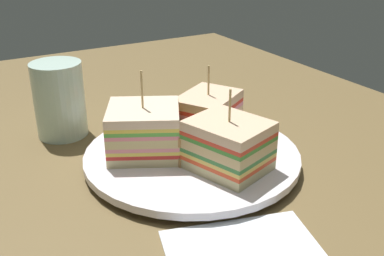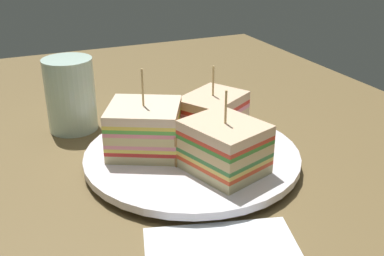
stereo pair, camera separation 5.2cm
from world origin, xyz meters
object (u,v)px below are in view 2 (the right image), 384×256
object	(u,v)px
drinking_glass	(71,100)
chip_pile	(183,145)
spoon	(164,111)
sandwich_wedge_0	(212,115)
sandwich_wedge_2	(224,147)
sandwich_wedge_1	(145,128)
plate	(192,156)

from	to	relation	value
drinking_glass	chip_pile	bearing A→B (deg)	31.68
chip_pile	spoon	bearing A→B (deg)	167.58
sandwich_wedge_0	drinking_glass	xyz separation A→B (cm)	(-12.26, -14.93, 0.04)
spoon	drinking_glass	distance (cm)	13.63
sandwich_wedge_2	chip_pile	world-z (taller)	sandwich_wedge_2
sandwich_wedge_0	sandwich_wedge_2	xyz separation A→B (cm)	(8.56, -2.79, 0.15)
sandwich_wedge_1	spoon	bearing A→B (deg)	88.99
plate	sandwich_wedge_0	size ratio (longest dim) A/B	2.52
drinking_glass	spoon	bearing A→B (deg)	90.90
chip_pile	drinking_glass	xyz separation A→B (cm)	(-15.59, -9.63, 1.50)
plate	chip_pile	bearing A→B (deg)	-91.68
sandwich_wedge_0	chip_pile	world-z (taller)	sandwich_wedge_0
plate	spoon	world-z (taller)	plate
sandwich_wedge_1	drinking_glass	bearing A→B (deg)	141.70
sandwich_wedge_0	plate	bearing A→B (deg)	7.93
sandwich_wedge_2	chip_pile	bearing A→B (deg)	7.35
sandwich_wedge_0	drinking_glass	world-z (taller)	sandwich_wedge_0
plate	sandwich_wedge_0	xyz separation A→B (cm)	(-3.36, 4.19, 3.18)
sandwich_wedge_2	plate	bearing A→B (deg)	-3.22
chip_pile	drinking_glass	size ratio (longest dim) A/B	0.83
spoon	drinking_glass	size ratio (longest dim) A/B	1.38
plate	spoon	distance (cm)	16.02
sandwich_wedge_1	spoon	world-z (taller)	sandwich_wedge_1
sandwich_wedge_0	sandwich_wedge_1	world-z (taller)	sandwich_wedge_1
plate	drinking_glass	size ratio (longest dim) A/B	2.53
spoon	drinking_glass	xyz separation A→B (cm)	(0.20, -13.11, 3.75)
sandwich_wedge_2	drinking_glass	xyz separation A→B (cm)	(-20.82, -12.14, -0.11)
plate	sandwich_wedge_2	distance (cm)	6.32
plate	sandwich_wedge_0	world-z (taller)	sandwich_wedge_0
sandwich_wedge_2	chip_pile	size ratio (longest dim) A/B	1.19
plate	sandwich_wedge_2	size ratio (longest dim) A/B	2.57
sandwich_wedge_0	sandwich_wedge_2	world-z (taller)	sandwich_wedge_2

